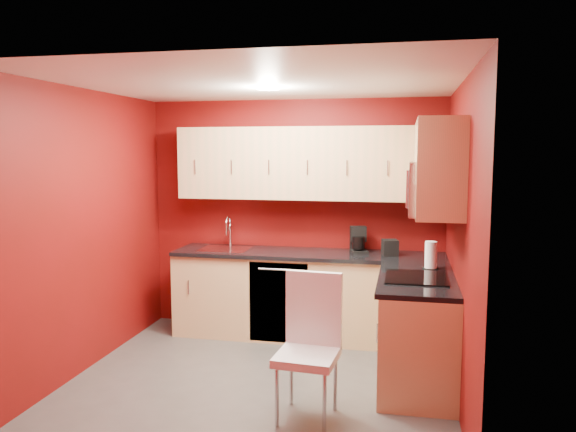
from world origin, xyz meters
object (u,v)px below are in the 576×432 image
at_px(microwave, 433,188).
at_px(napkin_holder, 390,248).
at_px(sink, 225,246).
at_px(paper_towel, 431,255).
at_px(coffee_maker, 359,240).
at_px(dining_chair, 307,349).

distance_m(microwave, napkin_holder, 1.24).
xyz_separation_m(microwave, napkin_holder, (-0.36, 0.98, -0.67)).
bearing_deg(sink, paper_towel, -15.83).
height_order(coffee_maker, dining_chair, coffee_maker).
height_order(sink, coffee_maker, sink).
relative_size(microwave, paper_towel, 3.08).
relative_size(microwave, dining_chair, 0.72).
bearing_deg(microwave, paper_towel, 87.64).
bearing_deg(dining_chair, napkin_holder, 78.08).
bearing_deg(paper_towel, dining_chair, -127.28).
xyz_separation_m(sink, napkin_holder, (1.74, -0.03, 0.05)).
height_order(coffee_maker, paper_towel, coffee_maker).
distance_m(napkin_holder, dining_chair, 1.90).
distance_m(microwave, sink, 2.43).
height_order(sink, paper_towel, sink).
bearing_deg(napkin_holder, coffee_maker, 162.87).
bearing_deg(dining_chair, sink, 128.82).
bearing_deg(microwave, napkin_holder, 110.05).
relative_size(sink, paper_towel, 2.11).
bearing_deg(dining_chair, paper_towel, 57.61).
distance_m(sink, paper_towel, 2.20).
height_order(microwave, napkin_holder, microwave).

